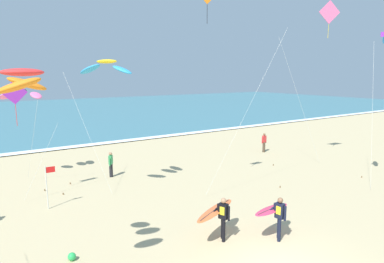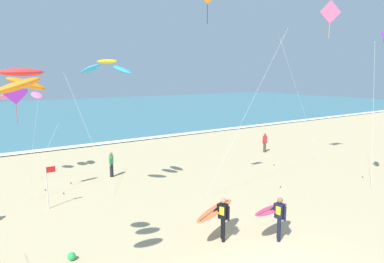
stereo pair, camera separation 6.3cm
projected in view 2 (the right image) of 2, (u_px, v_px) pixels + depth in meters
name	position (u px, v px, depth m)	size (l,w,h in m)	color
ocean_water	(33.00, 114.00, 53.78)	(160.00, 60.00, 0.08)	teal
shoreline_foam	(84.00, 145.00, 29.36)	(160.00, 1.10, 0.01)	white
surfer_lead	(276.00, 213.00, 12.67)	(2.09, 1.06, 1.71)	black
surfer_trailing	(219.00, 213.00, 12.63)	(2.46, 1.41, 1.71)	black
kite_arc_charcoal_near	(22.00, 94.00, 19.27)	(2.43, 3.54, 5.49)	pink
kite_diamond_rose_mid	(329.00, 16.00, 21.90)	(3.90, 1.81, 11.16)	pink
kite_arc_golden_far	(107.00, 67.00, 16.22)	(2.94, 4.33, 7.04)	#2D99DB
kite_diamond_violet_low	(16.00, 96.00, 15.65)	(2.47, 0.06, 6.05)	purple
kite_arc_scarlet_distant	(22.00, 81.00, 8.29)	(4.94, 2.35, 6.45)	orange
kite_diamond_amber_close	(211.00, 4.00, 15.61)	(4.89, 1.36, 10.66)	orange
bystander_green_top	(111.00, 164.00, 20.44)	(0.34, 0.41, 1.59)	black
bystander_red_top	(265.00, 143.00, 26.97)	(0.50, 0.22, 1.59)	#4C3D2D
lifeguard_flag	(48.00, 183.00, 15.50)	(0.45, 0.05, 2.10)	silver
beach_ball	(72.00, 256.00, 11.30)	(0.28, 0.28, 0.28)	green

